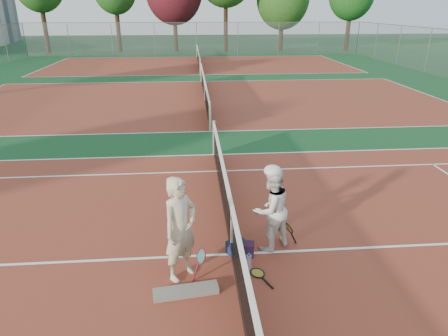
% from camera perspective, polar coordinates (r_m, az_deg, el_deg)
% --- Properties ---
extents(ground, '(130.00, 130.00, 0.00)m').
position_cam_1_polar(ground, '(7.68, 1.10, -12.23)').
color(ground, '#103D1E').
rests_on(ground, ground).
extents(court_main, '(23.77, 10.97, 0.01)m').
position_cam_1_polar(court_main, '(7.68, 1.10, -12.21)').
color(court_main, maroon).
rests_on(court_main, ground).
extents(court_far_a, '(23.77, 10.97, 0.01)m').
position_cam_1_polar(court_far_a, '(20.29, -2.76, 9.67)').
color(court_far_a, maroon).
rests_on(court_far_a, ground).
extents(court_far_b, '(23.77, 10.97, 0.01)m').
position_cam_1_polar(court_far_b, '(33.60, -3.65, 14.55)').
color(court_far_b, maroon).
rests_on(court_far_b, ground).
extents(net_main, '(0.10, 10.98, 1.02)m').
position_cam_1_polar(net_main, '(7.41, 1.12, -8.96)').
color(net_main, black).
rests_on(net_main, ground).
extents(net_far_a, '(0.10, 10.98, 1.02)m').
position_cam_1_polar(net_far_a, '(20.19, -2.79, 11.08)').
color(net_far_a, black).
rests_on(net_far_a, ground).
extents(net_far_b, '(0.10, 10.98, 1.02)m').
position_cam_1_polar(net_far_b, '(33.54, -3.67, 15.41)').
color(net_far_b, black).
rests_on(net_far_b, ground).
extents(fence_back, '(32.00, 0.06, 3.00)m').
position_cam_1_polar(fence_back, '(40.42, -3.94, 17.93)').
color(fence_back, slate).
rests_on(fence_back, ground).
extents(player_a, '(0.79, 0.79, 1.84)m').
position_cam_1_polar(player_a, '(6.70, -6.27, -8.66)').
color(player_a, beige).
rests_on(player_a, ground).
extents(player_b, '(1.00, 0.93, 1.64)m').
position_cam_1_polar(player_b, '(7.52, 6.70, -5.89)').
color(player_b, white).
rests_on(player_b, ground).
extents(racket_red, '(0.36, 0.36, 0.57)m').
position_cam_1_polar(racket_red, '(6.95, -3.28, -13.54)').
color(racket_red, maroon).
rests_on(racket_red, ground).
extents(racket_black_held, '(0.39, 0.37, 0.54)m').
position_cam_1_polar(racket_black_held, '(7.85, 9.11, -9.34)').
color(racket_black_held, black).
rests_on(racket_black_held, ground).
extents(racket_spare, '(0.49, 0.66, 0.03)m').
position_cam_1_polar(racket_spare, '(7.21, 4.80, -14.73)').
color(racket_spare, black).
rests_on(racket_spare, ground).
extents(sports_bag_navy, '(0.40, 0.38, 0.26)m').
position_cam_1_polar(sports_bag_navy, '(7.65, 1.71, -11.19)').
color(sports_bag_navy, '#111A33').
rests_on(sports_bag_navy, ground).
extents(sports_bag_purple, '(0.37, 0.30, 0.26)m').
position_cam_1_polar(sports_bag_purple, '(7.60, 3.02, -11.47)').
color(sports_bag_purple, '#27112D').
rests_on(sports_bag_purple, ground).
extents(net_cover_canvas, '(1.08, 0.38, 0.11)m').
position_cam_1_polar(net_cover_canvas, '(6.77, -5.47, -17.12)').
color(net_cover_canvas, slate).
rests_on(net_cover_canvas, ground).
extents(water_bottle, '(0.09, 0.09, 0.30)m').
position_cam_1_polar(water_bottle, '(7.22, 3.58, -13.35)').
color(water_bottle, silver).
rests_on(water_bottle, ground).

